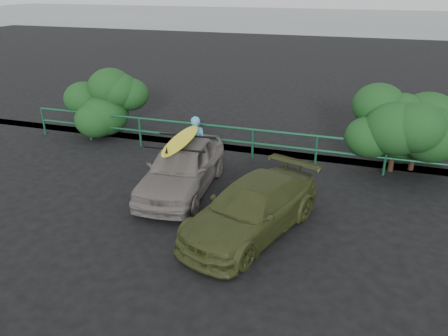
{
  "coord_description": "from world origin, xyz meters",
  "views": [
    {
      "loc": [
        4.18,
        -7.66,
        5.31
      ],
      "look_at": [
        1.1,
        1.78,
        1.03
      ],
      "focal_mm": 35.0,
      "sensor_mm": 36.0,
      "label": 1
    }
  ],
  "objects_px": {
    "olive_vehicle": "(252,208)",
    "surfboard": "(181,140)",
    "sedan": "(182,167)",
    "guardrail": "(223,141)",
    "man": "(196,143)"
  },
  "relations": [
    {
      "from": "olive_vehicle",
      "to": "surfboard",
      "type": "distance_m",
      "value": 2.91
    },
    {
      "from": "olive_vehicle",
      "to": "surfboard",
      "type": "bearing_deg",
      "value": 166.87
    },
    {
      "from": "man",
      "to": "sedan",
      "type": "bearing_deg",
      "value": 84.56
    },
    {
      "from": "guardrail",
      "to": "man",
      "type": "height_order",
      "value": "man"
    },
    {
      "from": "guardrail",
      "to": "sedan",
      "type": "xyz_separation_m",
      "value": [
        -0.24,
        -2.75,
        0.16
      ]
    },
    {
      "from": "olive_vehicle",
      "to": "sedan",
      "type": "bearing_deg",
      "value": 166.87
    },
    {
      "from": "sedan",
      "to": "man",
      "type": "bearing_deg",
      "value": 92.47
    },
    {
      "from": "sedan",
      "to": "surfboard",
      "type": "bearing_deg",
      "value": 175.74
    },
    {
      "from": "sedan",
      "to": "surfboard",
      "type": "relative_size",
      "value": 1.58
    },
    {
      "from": "sedan",
      "to": "olive_vehicle",
      "type": "relative_size",
      "value": 0.98
    },
    {
      "from": "sedan",
      "to": "surfboard",
      "type": "xyz_separation_m",
      "value": [
        -0.0,
        0.0,
        0.78
      ]
    },
    {
      "from": "guardrail",
      "to": "surfboard",
      "type": "height_order",
      "value": "surfboard"
    },
    {
      "from": "sedan",
      "to": "man",
      "type": "distance_m",
      "value": 1.46
    },
    {
      "from": "guardrail",
      "to": "sedan",
      "type": "height_order",
      "value": "sedan"
    },
    {
      "from": "guardrail",
      "to": "olive_vehicle",
      "type": "bearing_deg",
      "value": -63.76
    }
  ]
}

